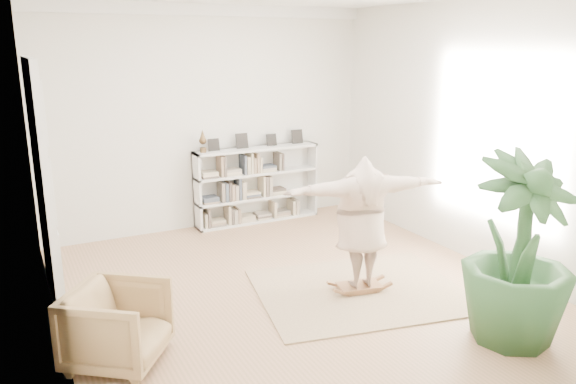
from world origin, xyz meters
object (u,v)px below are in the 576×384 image
object	(u,v)px
bookshelf	(257,185)
rocker_board	(359,286)
armchair	(117,326)
houseplant	(519,250)
person	(362,219)

from	to	relation	value
bookshelf	rocker_board	distance (m)	3.29
bookshelf	armchair	xyz separation A→B (m)	(-3.04, -3.50, -0.24)
houseplant	bookshelf	bearing A→B (deg)	97.93
rocker_board	person	xyz separation A→B (m)	(-0.00, -0.00, 0.88)
armchair	rocker_board	world-z (taller)	armchair
armchair	rocker_board	distance (m)	3.01
armchair	rocker_board	size ratio (longest dim) A/B	1.48
houseplant	person	bearing A→B (deg)	113.92
armchair	bookshelf	bearing A→B (deg)	-4.10
houseplant	rocker_board	bearing A→B (deg)	113.92
rocker_board	houseplant	size ratio (longest dim) A/B	0.29
armchair	houseplant	distance (m)	4.03
rocker_board	person	bearing A→B (deg)	-154.63
bookshelf	armchair	distance (m)	4.65
armchair	person	world-z (taller)	person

